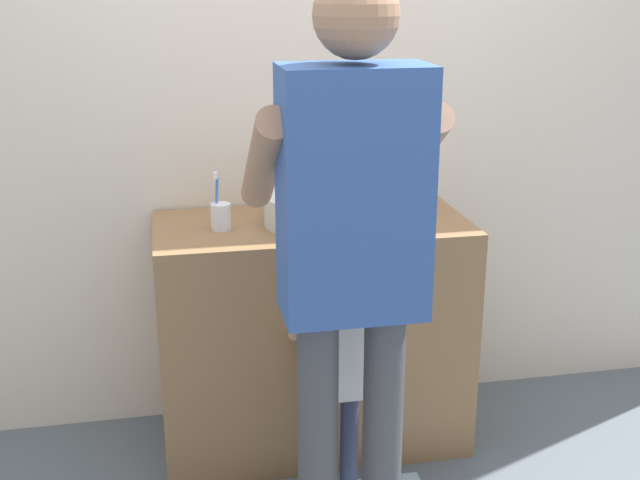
# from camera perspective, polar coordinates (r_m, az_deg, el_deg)

# --- Properties ---
(ground_plane) EXTENTS (14.00, 14.00, 0.00)m
(ground_plane) POSITION_cam_1_polar(r_m,az_deg,el_deg) (3.08, 0.57, -16.44)
(ground_plane) COLOR slate
(back_wall) EXTENTS (4.40, 0.08, 2.70)m
(back_wall) POSITION_cam_1_polar(r_m,az_deg,el_deg) (3.17, -1.69, 10.92)
(back_wall) COLOR beige
(back_wall) RESTS_ON ground
(vanity_cabinet) EXTENTS (1.15, 0.54, 0.89)m
(vanity_cabinet) POSITION_cam_1_polar(r_m,az_deg,el_deg) (3.12, -0.54, -6.59)
(vanity_cabinet) COLOR olive
(vanity_cabinet) RESTS_ON ground
(sink_basin) EXTENTS (0.36, 0.36, 0.11)m
(sink_basin) POSITION_cam_1_polar(r_m,az_deg,el_deg) (2.92, -0.50, 2.21)
(sink_basin) COLOR silver
(sink_basin) RESTS_ON vanity_cabinet
(faucet) EXTENTS (0.18, 0.14, 0.18)m
(faucet) POSITION_cam_1_polar(r_m,az_deg,el_deg) (3.12, -1.25, 3.71)
(faucet) COLOR #B7BABF
(faucet) RESTS_ON vanity_cabinet
(toothbrush_cup) EXTENTS (0.07, 0.07, 0.21)m
(toothbrush_cup) POSITION_cam_1_polar(r_m,az_deg,el_deg) (2.88, -7.01, 1.71)
(toothbrush_cup) COLOR silver
(toothbrush_cup) RESTS_ON vanity_cabinet
(soap_bottle) EXTENTS (0.06, 0.06, 0.17)m
(soap_bottle) POSITION_cam_1_polar(r_m,az_deg,el_deg) (3.06, 6.13, 3.03)
(soap_bottle) COLOR gold
(soap_bottle) RESTS_ON vanity_cabinet
(child_toddler) EXTENTS (0.27, 0.27, 0.88)m
(child_toddler) POSITION_cam_1_polar(r_m,az_deg,el_deg) (2.73, 1.05, -8.48)
(child_toddler) COLOR #2D334C
(child_toddler) RESTS_ON ground
(adult_parent) EXTENTS (0.55, 0.57, 1.76)m
(adult_parent) POSITION_cam_1_polar(r_m,az_deg,el_deg) (2.30, 2.24, 0.69)
(adult_parent) COLOR #47474C
(adult_parent) RESTS_ON ground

